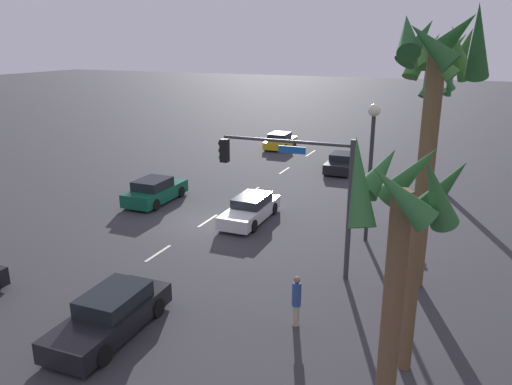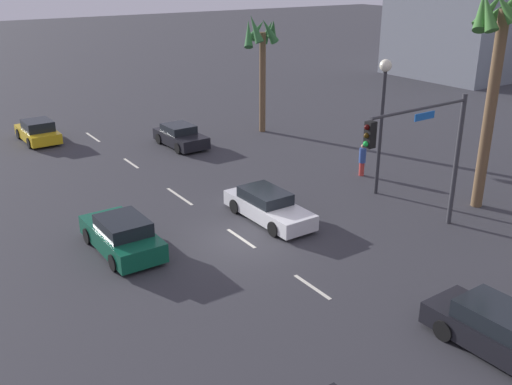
{
  "view_description": "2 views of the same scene",
  "coord_description": "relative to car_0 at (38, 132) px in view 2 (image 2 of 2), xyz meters",
  "views": [
    {
      "loc": [
        21.5,
        12.16,
        9.08
      ],
      "look_at": [
        -1.89,
        1.98,
        1.3
      ],
      "focal_mm": 35.01,
      "sensor_mm": 36.0,
      "label": 1
    },
    {
      "loc": [
        18.0,
        -11.3,
        10.35
      ],
      "look_at": [
        -1.37,
        1.57,
        1.25
      ],
      "focal_mm": 40.89,
      "sensor_mm": 36.0,
      "label": 2
    }
  ],
  "objects": [
    {
      "name": "car_4",
      "position": [
        17.89,
        5.13,
        -0.03
      ],
      "size": [
        4.73,
        1.87,
        1.29
      ],
      "color": "silver",
      "rests_on": "ground_plane"
    },
    {
      "name": "lane_stripe_3",
      "position": [
        18.88,
        3.12,
        -0.62
      ],
      "size": [
        2.06,
        0.14,
        0.01
      ],
      "primitive_type": "cube",
      "color": "silver",
      "rests_on": "ground_plane"
    },
    {
      "name": "palm_tree_3",
      "position": [
        21.94,
        13.98,
        6.49
      ],
      "size": [
        2.72,
        2.61,
        9.66
      ],
      "color": "brown",
      "rests_on": "ground_plane"
    },
    {
      "name": "car_2",
      "position": [
        5.85,
        6.98,
        -0.02
      ],
      "size": [
        4.04,
        2.02,
        1.3
      ],
      "color": "black",
      "rests_on": "ground_plane"
    },
    {
      "name": "building_3",
      "position": [
        -0.91,
        43.63,
        6.03
      ],
      "size": [
        11.96,
        15.49,
        13.31
      ],
      "primitive_type": "cube",
      "rotation": [
        0.0,
        0.0,
        0.02
      ],
      "color": "slate",
      "rests_on": "ground_plane"
    },
    {
      "name": "lane_stripe_1",
      "position": [
        7.35,
        3.12,
        -0.62
      ],
      "size": [
        2.02,
        0.14,
        0.01
      ],
      "primitive_type": "cube",
      "color": "silver",
      "rests_on": "ground_plane"
    },
    {
      "name": "lane_stripe_4",
      "position": [
        23.47,
        3.12,
        -0.62
      ],
      "size": [
        1.94,
        0.14,
        0.01
      ],
      "primitive_type": "cube",
      "color": "silver",
      "rests_on": "ground_plane"
    },
    {
      "name": "car_3",
      "position": [
        17.26,
        -1.27,
        0.03
      ],
      "size": [
        4.4,
        2.02,
        1.43
      ],
      "color": "#0F5138",
      "rests_on": "ground_plane"
    },
    {
      "name": "ground_plane",
      "position": [
        18.98,
        3.12,
        -0.63
      ],
      "size": [
        220.0,
        220.0,
        0.0
      ],
      "primitive_type": "plane",
      "color": "#333338"
    },
    {
      "name": "lane_stripe_0",
      "position": [
        0.98,
        3.12,
        -0.62
      ],
      "size": [
        2.53,
        0.14,
        0.01
      ],
      "primitive_type": "cube",
      "color": "silver",
      "rests_on": "ground_plane"
    },
    {
      "name": "traffic_signal",
      "position": [
        22.59,
        9.37,
        3.24
      ],
      "size": [
        0.43,
        5.61,
        5.61
      ],
      "color": "#38383D",
      "rests_on": "ground_plane"
    },
    {
      "name": "palm_tree_2",
      "position": [
        5.79,
        12.97,
        5.0
      ],
      "size": [
        2.37,
        2.54,
        7.6
      ],
      "color": "brown",
      "rests_on": "ground_plane"
    },
    {
      "name": "car_5",
      "position": [
        29.33,
        5.34,
        0.01
      ],
      "size": [
        4.74,
        2.01,
        1.37
      ],
      "color": "black",
      "rests_on": "ground_plane"
    },
    {
      "name": "pedestrian_1",
      "position": [
        15.95,
        12.47,
        0.27
      ],
      "size": [
        0.51,
        0.51,
        1.71
      ],
      "color": "#BF3833",
      "rests_on": "ground_plane"
    },
    {
      "name": "car_0",
      "position": [
        0.0,
        0.0,
        0.0
      ],
      "size": [
        4.1,
        2.02,
        1.38
      ],
      "color": "gold",
      "rests_on": "ground_plane"
    },
    {
      "name": "streetlamp",
      "position": [
        18.23,
        11.27,
        3.85
      ],
      "size": [
        0.56,
        0.56,
        6.43
      ],
      "color": "#2D2D33",
      "rests_on": "ground_plane"
    },
    {
      "name": "lane_stripe_2",
      "position": [
        13.35,
        3.12,
        -0.62
      ],
      "size": [
        2.6,
        0.14,
        0.01
      ],
      "primitive_type": "cube",
      "color": "silver",
      "rests_on": "ground_plane"
    }
  ]
}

